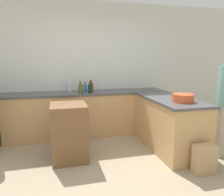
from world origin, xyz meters
The scene contains 12 objects.
ground_plane centered at (0.00, 0.00, 0.00)m, with size 14.00×14.00×0.00m, color tan.
wall_back centered at (0.00, 2.10, 1.35)m, with size 8.00×0.06×2.70m.
counter_back centered at (0.00, 1.78, 0.45)m, with size 3.19×0.62×0.89m.
counter_peninsula centered at (1.25, 0.73, 0.45)m, with size 0.69×1.54×0.89m.
island_table centered at (-0.43, 0.78, 0.43)m, with size 0.53×0.67×0.87m.
mixing_bowl centered at (1.28, 0.38, 0.95)m, with size 0.32×0.32×0.12m.
hot_sauce_bottle centered at (0.11, 1.93, 0.98)m, with size 0.08×0.08×0.22m.
wine_bottle_dark centered at (0.04, 1.62, 0.98)m, with size 0.09×0.09×0.23m.
vinegar_bottle_clear centered at (-0.34, 1.90, 1.00)m, with size 0.09×0.09×0.27m.
olive_oil_bottle centered at (-0.15, 1.64, 0.98)m, with size 0.09×0.09×0.24m.
water_bottle_blue centered at (-0.03, 1.84, 0.97)m, with size 0.07×0.07×0.20m.
paper_bag centered at (1.31, -0.16, 0.20)m, with size 0.30×0.16×0.40m.
Camera 1 is at (-0.58, -2.53, 1.54)m, focal length 35.00 mm.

